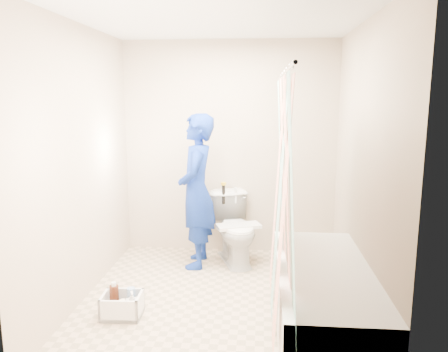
# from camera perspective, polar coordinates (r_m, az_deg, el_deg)

# --- Properties ---
(floor) EXTENTS (2.60, 2.60, 0.00)m
(floor) POSITION_cam_1_polar(r_m,az_deg,el_deg) (4.05, -0.70, -15.77)
(floor) COLOR tan
(floor) RESTS_ON ground
(ceiling) EXTENTS (2.40, 2.60, 0.02)m
(ceiling) POSITION_cam_1_polar(r_m,az_deg,el_deg) (3.69, -0.78, 20.00)
(ceiling) COLOR silver
(ceiling) RESTS_ON wall_back
(wall_back) EXTENTS (2.40, 0.02, 2.40)m
(wall_back) POSITION_cam_1_polar(r_m,az_deg,el_deg) (4.96, 0.73, 3.61)
(wall_back) COLOR tan
(wall_back) RESTS_ON ground
(wall_front) EXTENTS (2.40, 0.02, 2.40)m
(wall_front) POSITION_cam_1_polar(r_m,az_deg,el_deg) (2.42, -3.76, -3.63)
(wall_front) COLOR tan
(wall_front) RESTS_ON ground
(wall_left) EXTENTS (0.02, 2.60, 2.40)m
(wall_left) POSITION_cam_1_polar(r_m,az_deg,el_deg) (3.98, -18.20, 1.42)
(wall_left) COLOR tan
(wall_left) RESTS_ON ground
(wall_right) EXTENTS (0.02, 2.60, 2.40)m
(wall_right) POSITION_cam_1_polar(r_m,az_deg,el_deg) (3.76, 17.79, 0.94)
(wall_right) COLOR tan
(wall_right) RESTS_ON ground
(bathtub) EXTENTS (0.70, 1.75, 0.50)m
(bathtub) POSITION_cam_1_polar(r_m,az_deg,el_deg) (3.57, 12.80, -15.05)
(bathtub) COLOR white
(bathtub) RESTS_ON ground
(curtain_rod) EXTENTS (0.02, 1.90, 0.02)m
(curtain_rod) POSITION_cam_1_polar(r_m,az_deg,el_deg) (3.20, 8.02, 13.25)
(curtain_rod) COLOR silver
(curtain_rod) RESTS_ON wall_back
(shower_curtain) EXTENTS (0.06, 1.75, 1.80)m
(shower_curtain) POSITION_cam_1_polar(r_m,az_deg,el_deg) (3.29, 7.61, -3.16)
(shower_curtain) COLOR white
(shower_curtain) RESTS_ON curtain_rod
(toilet) EXTENTS (0.64, 0.83, 0.75)m
(toilet) POSITION_cam_1_polar(r_m,az_deg,el_deg) (4.76, 1.49, -6.88)
(toilet) COLOR white
(toilet) RESTS_ON ground
(tank_lid) EXTENTS (0.50, 0.34, 0.03)m
(tank_lid) POSITION_cam_1_polar(r_m,az_deg,el_deg) (4.63, 1.91, -6.54)
(tank_lid) COLOR silver
(tank_lid) RESTS_ON toilet
(tank_internals) EXTENTS (0.17, 0.09, 0.24)m
(tank_internals) POSITION_cam_1_polar(r_m,az_deg,el_deg) (4.84, 0.36, -2.15)
(tank_internals) COLOR black
(tank_internals) RESTS_ON toilet
(plumber) EXTENTS (0.40, 0.60, 1.61)m
(plumber) POSITION_cam_1_polar(r_m,az_deg,el_deg) (4.57, -3.59, -1.99)
(plumber) COLOR navy
(plumber) RESTS_ON ground
(cleaning_caddy) EXTENTS (0.33, 0.27, 0.24)m
(cleaning_caddy) POSITION_cam_1_polar(r_m,az_deg,el_deg) (3.82, -13.02, -16.21)
(cleaning_caddy) COLOR white
(cleaning_caddy) RESTS_ON ground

